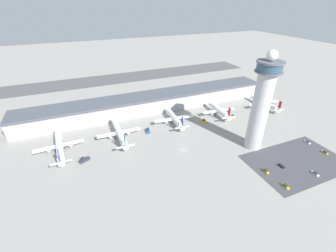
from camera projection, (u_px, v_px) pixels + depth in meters
ground_plane at (184, 150)px, 157.41m from camera, size 1000.00×1000.00×0.00m
terminal_building at (151, 102)px, 209.57m from camera, size 231.90×25.00×15.35m
runway_strip at (125, 78)px, 299.62m from camera, size 347.86×44.00×0.01m
control_tower at (261, 103)px, 144.62m from camera, size 16.40×16.40×67.11m
parking_lot_surface at (297, 162)px, 146.14m from camera, size 64.00×40.00×0.01m
airplane_gate_alpha at (59, 146)px, 154.37m from camera, size 33.32×43.87×14.06m
airplane_gate_bravo at (119, 132)px, 168.52m from camera, size 32.90×42.89×14.54m
airplane_gate_charlie at (175, 118)px, 188.65m from camera, size 35.56×35.61×13.94m
airplane_gate_delta at (219, 110)px, 201.75m from camera, size 31.69×33.78×14.15m
airplane_gate_echo at (265, 103)px, 216.71m from camera, size 33.77×37.22×13.07m
service_truck_catering at (84, 160)px, 146.00m from camera, size 7.38×5.08×3.14m
service_truck_fuel at (203, 121)px, 192.50m from camera, size 4.78×6.79×2.55m
service_truck_baggage at (232, 117)px, 198.61m from camera, size 6.04×3.82×2.80m
service_truck_water at (148, 131)px, 177.98m from camera, size 3.38×6.17×3.05m
car_maroon_suv at (281, 166)px, 141.70m from camera, size 2.04×4.25×1.45m
car_green_van at (285, 186)px, 126.41m from camera, size 2.00×4.75×1.51m
car_yellow_taxi at (325, 152)px, 153.99m from camera, size 1.79×4.34×1.42m
car_red_hatchback at (266, 171)px, 137.42m from camera, size 2.00×4.60×1.59m
car_blue_compact at (307, 142)px, 164.91m from camera, size 1.85×4.52×1.43m
car_white_wagon at (315, 174)px, 135.43m from camera, size 1.92×4.58×1.47m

